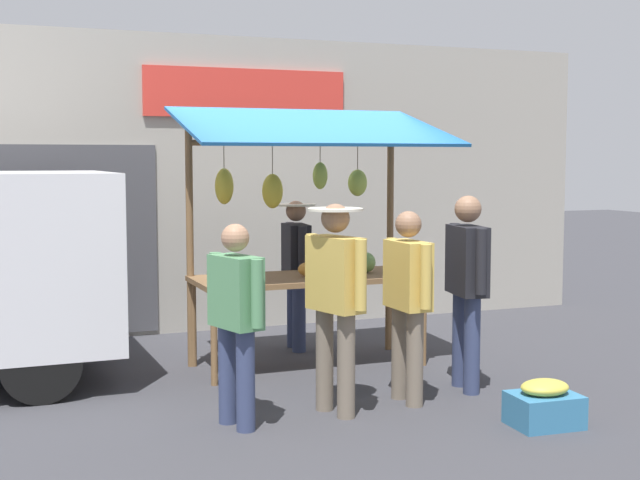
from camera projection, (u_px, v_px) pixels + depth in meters
ground_plane at (309, 366)px, 8.60m from camera, size 40.00×40.00×0.00m
street_backdrop at (239, 184)px, 10.47m from camera, size 9.00×0.30×3.40m
market_stall at (307, 207)px, 8.49m from camera, size 2.50×1.46×2.50m
vendor_with_sunhat at (296, 263)px, 9.27m from camera, size 0.40×0.67×1.56m
shopper_in_striped_shirt at (467, 278)px, 7.63m from camera, size 0.30×0.71×1.69m
shopper_with_ponytail at (335, 290)px, 6.90m from camera, size 0.43×0.68×1.66m
shopper_with_shopping_bag at (408, 293)px, 7.24m from camera, size 0.23×0.68×1.58m
shopper_in_grey_tee at (236, 312)px, 6.57m from camera, size 0.34×0.64×1.53m
produce_crate_near at (544, 405)px, 6.65m from camera, size 0.52×0.42×0.36m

